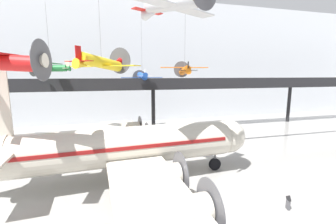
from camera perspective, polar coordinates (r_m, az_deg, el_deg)
name	(u,v)px	position (r m, az deg, el deg)	size (l,w,h in m)	color
ground_plane	(231,223)	(18.10, 15.81, -25.55)	(260.00, 260.00, 0.00)	#9E9B96
hangar_back_wall	(144,62)	(50.72, -6.08, 12.47)	(140.00, 3.00, 25.91)	silver
mezzanine_walkway	(154,87)	(40.12, -3.53, 6.26)	(110.00, 3.20, 9.68)	black
airliner_silver_main	(122,147)	(21.58, -11.56, -8.68)	(26.88, 30.60, 10.55)	beige
suspended_plane_yellow_lowwing	(101,63)	(27.76, -16.55, 11.87)	(8.11, 7.83, 9.51)	yellow
suspended_plane_silver_racer	(172,4)	(19.27, 0.97, 25.83)	(8.06, 7.16, 5.44)	silver
suspended_plane_green_biplane	(50,68)	(35.92, -27.72, 9.88)	(5.52, 6.64, 9.86)	#1E6B33
suspended_plane_orange_highwing	(185,70)	(31.11, 4.23, 10.57)	(6.58, 5.40, 9.97)	orange
suspended_plane_blue_trainer	(142,76)	(40.03, -6.59, 9.07)	(7.24, 5.91, 11.29)	#1E4CAD
info_sign_pedestal	(288,204)	(20.85, 28.19, -19.85)	(0.25, 0.76, 1.24)	#4C4C51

